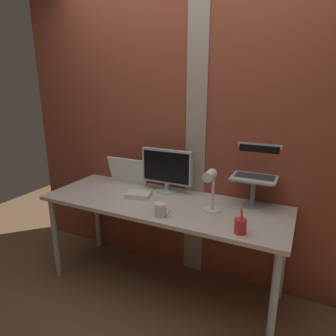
{
  "coord_description": "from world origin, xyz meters",
  "views": [
    {
      "loc": [
        0.9,
        -1.86,
        1.66
      ],
      "look_at": [
        -0.09,
        0.16,
        1.02
      ],
      "focal_mm": 31.62,
      "sensor_mm": 36.0,
      "label": 1
    }
  ],
  "objects_px": {
    "monitor": "(167,169)",
    "coffee_mug": "(161,210)",
    "whiteboard_panel": "(127,171)",
    "laptop": "(256,168)",
    "desk_lamp": "(211,187)",
    "pen_cup": "(240,226)"
  },
  "relations": [
    {
      "from": "pen_cup",
      "to": "coffee_mug",
      "type": "relative_size",
      "value": 1.43
    },
    {
      "from": "monitor",
      "to": "coffee_mug",
      "type": "xyz_separation_m",
      "value": [
        0.18,
        -0.46,
        -0.16
      ]
    },
    {
      "from": "whiteboard_panel",
      "to": "coffee_mug",
      "type": "distance_m",
      "value": 0.79
    },
    {
      "from": "desk_lamp",
      "to": "coffee_mug",
      "type": "bearing_deg",
      "value": -147.66
    },
    {
      "from": "monitor",
      "to": "pen_cup",
      "type": "xyz_separation_m",
      "value": [
        0.74,
        -0.46,
        -0.16
      ]
    },
    {
      "from": "whiteboard_panel",
      "to": "coffee_mug",
      "type": "bearing_deg",
      "value": -39.41
    },
    {
      "from": "whiteboard_panel",
      "to": "pen_cup",
      "type": "distance_m",
      "value": 1.27
    },
    {
      "from": "monitor",
      "to": "pen_cup",
      "type": "distance_m",
      "value": 0.88
    },
    {
      "from": "whiteboard_panel",
      "to": "desk_lamp",
      "type": "xyz_separation_m",
      "value": [
        0.9,
        -0.31,
        0.08
      ]
    },
    {
      "from": "laptop",
      "to": "coffee_mug",
      "type": "xyz_separation_m",
      "value": [
        -0.54,
        -0.53,
        -0.24
      ]
    },
    {
      "from": "coffee_mug",
      "to": "desk_lamp",
      "type": "bearing_deg",
      "value": 32.34
    },
    {
      "from": "monitor",
      "to": "laptop",
      "type": "relative_size",
      "value": 1.38
    },
    {
      "from": "laptop",
      "to": "monitor",
      "type": "bearing_deg",
      "value": -174.64
    },
    {
      "from": "laptop",
      "to": "coffee_mug",
      "type": "height_order",
      "value": "laptop"
    },
    {
      "from": "desk_lamp",
      "to": "coffee_mug",
      "type": "relative_size",
      "value": 2.81
    },
    {
      "from": "monitor",
      "to": "laptop",
      "type": "bearing_deg",
      "value": 5.36
    },
    {
      "from": "desk_lamp",
      "to": "pen_cup",
      "type": "height_order",
      "value": "desk_lamp"
    },
    {
      "from": "pen_cup",
      "to": "whiteboard_panel",
      "type": "bearing_deg",
      "value": 156.73
    },
    {
      "from": "monitor",
      "to": "laptop",
      "type": "height_order",
      "value": "laptop"
    },
    {
      "from": "monitor",
      "to": "coffee_mug",
      "type": "height_order",
      "value": "monitor"
    },
    {
      "from": "monitor",
      "to": "laptop",
      "type": "xyz_separation_m",
      "value": [
        0.72,
        0.07,
        0.08
      ]
    },
    {
      "from": "coffee_mug",
      "to": "monitor",
      "type": "bearing_deg",
      "value": 111.42
    }
  ]
}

